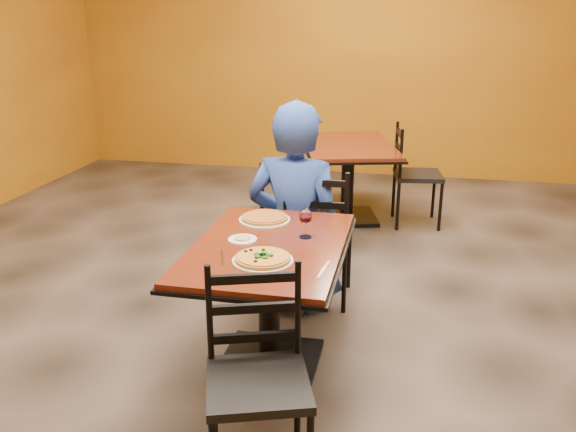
% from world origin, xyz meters
% --- Properties ---
extents(floor, '(7.00, 8.00, 0.01)m').
position_xyz_m(floor, '(0.00, 0.00, 0.00)').
color(floor, black).
rests_on(floor, ground).
extents(wall_back, '(7.00, 0.01, 3.00)m').
position_xyz_m(wall_back, '(0.00, 4.00, 1.50)').
color(wall_back, '#AC7113').
rests_on(wall_back, ground).
extents(table_main, '(0.83, 1.23, 0.75)m').
position_xyz_m(table_main, '(0.00, -0.50, 0.56)').
color(table_main, '#63240F').
rests_on(table_main, floor).
extents(table_second, '(1.14, 1.43, 0.75)m').
position_xyz_m(table_second, '(0.13, 2.18, 0.56)').
color(table_second, '#63240F').
rests_on(table_second, floor).
extents(chair_main_near, '(0.54, 0.54, 0.94)m').
position_xyz_m(chair_main_near, '(0.16, -1.38, 0.47)').
color(chair_main_near, black).
rests_on(chair_main_near, floor).
extents(chair_main_far, '(0.46, 0.46, 0.98)m').
position_xyz_m(chair_main_far, '(0.13, 0.43, 0.49)').
color(chair_main_far, black).
rests_on(chair_main_far, floor).
extents(chair_second_left, '(0.52, 0.52, 0.93)m').
position_xyz_m(chair_second_left, '(-0.53, 2.18, 0.46)').
color(chair_second_left, black).
rests_on(chair_second_left, floor).
extents(chair_second_right, '(0.49, 0.49, 0.95)m').
position_xyz_m(chair_second_right, '(0.79, 2.18, 0.48)').
color(chair_second_right, black).
rests_on(chair_second_right, floor).
extents(diner, '(0.74, 0.54, 1.42)m').
position_xyz_m(diner, '(-0.01, 0.30, 0.71)').
color(diner, navy).
rests_on(diner, floor).
extents(plate_main, '(0.31, 0.31, 0.01)m').
position_xyz_m(plate_main, '(0.03, -0.74, 0.76)').
color(plate_main, white).
rests_on(plate_main, table_main).
extents(pizza_main, '(0.28, 0.28, 0.02)m').
position_xyz_m(pizza_main, '(0.03, -0.74, 0.77)').
color(pizza_main, '#92290A').
rests_on(pizza_main, plate_main).
extents(plate_far, '(0.31, 0.31, 0.01)m').
position_xyz_m(plate_far, '(-0.12, -0.12, 0.76)').
color(plate_far, white).
rests_on(plate_far, table_main).
extents(pizza_far, '(0.28, 0.28, 0.02)m').
position_xyz_m(pizza_far, '(-0.12, -0.12, 0.77)').
color(pizza_far, orange).
rests_on(pizza_far, plate_far).
extents(side_plate, '(0.16, 0.16, 0.01)m').
position_xyz_m(side_plate, '(-0.15, -0.47, 0.76)').
color(side_plate, white).
rests_on(side_plate, table_main).
extents(dip, '(0.09, 0.09, 0.01)m').
position_xyz_m(dip, '(-0.15, -0.47, 0.76)').
color(dip, tan).
rests_on(dip, side_plate).
extents(wine_glass, '(0.08, 0.08, 0.18)m').
position_xyz_m(wine_glass, '(0.18, -0.35, 0.84)').
color(wine_glass, white).
rests_on(wine_glass, table_main).
extents(fork, '(0.08, 0.18, 0.00)m').
position_xyz_m(fork, '(-0.19, -0.73, 0.75)').
color(fork, silver).
rests_on(fork, table_main).
extents(knife, '(0.04, 0.21, 0.00)m').
position_xyz_m(knife, '(0.34, -0.77, 0.75)').
color(knife, silver).
rests_on(knife, table_main).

